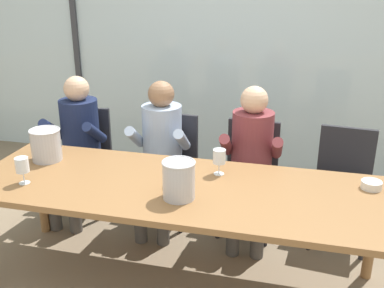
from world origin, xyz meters
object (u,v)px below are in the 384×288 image
Objects in this scene: chair_left_of_center at (170,159)px; person_maroon_top at (251,154)px; tasting_bowl at (371,185)px; chair_center at (250,168)px; chair_near_curtain at (85,151)px; chair_right_of_center at (343,177)px; wine_glass_by_left_taster at (180,166)px; ice_bucket_primary at (46,144)px; wine_glass_center_pour at (22,166)px; dining_table at (179,194)px; person_pale_blue_shirt at (160,146)px; wine_glass_near_bucket at (219,158)px; ice_bucket_secondary at (179,179)px; person_navy_polo at (77,138)px.

chair_left_of_center is 0.73× the size of person_maroon_top.
chair_center is at bearing 142.47° from tasting_bowl.
chair_near_curtain and chair_center have the same top height.
chair_center and chair_right_of_center have the same top height.
chair_center is 5.07× the size of wine_glass_by_left_taster.
chair_near_curtain is 3.84× the size of ice_bucket_primary.
wine_glass_by_left_taster and wine_glass_center_pour have the same top height.
dining_table is 3.05× the size of chair_left_of_center.
ice_bucket_primary reaches higher than chair_left_of_center.
person_maroon_top is at bearing 62.65° from wine_glass_by_left_taster.
person_pale_blue_shirt is 6.91× the size of wine_glass_by_left_taster.
ice_bucket_primary is 1.24m from wine_glass_near_bucket.
person_maroon_top reaches higher than ice_bucket_primary.
dining_table is 3.05× the size of chair_near_curtain.
dining_table is 1.00m from wine_glass_center_pour.
chair_left_of_center is 1.06m from ice_bucket_primary.
chair_near_curtain is 0.79m from ice_bucket_primary.
chair_left_of_center is 1.40m from chair_right_of_center.
tasting_bowl is at bearing -19.44° from chair_left_of_center.
person_maroon_top reaches higher than wine_glass_near_bucket.
chair_center is 1.00× the size of chair_right_of_center.
wine_glass_center_pour is (-2.13, -0.45, 0.09)m from tasting_bowl.
person_pale_blue_shirt is at bearing 162.28° from tasting_bowl.
chair_left_of_center is at bearing 163.00° from person_maroon_top.
person_maroon_top is at bearing 72.85° from wine_glass_near_bucket.
chair_right_of_center is at bearing 3.03° from chair_left_of_center.
person_pale_blue_shirt is 0.81m from wine_glass_by_left_taster.
wine_glass_near_bucket is (1.33, -0.65, 0.33)m from chair_near_curtain.
ice_bucket_secondary reaches higher than wine_glass_center_pour.
chair_near_curtain is 5.07× the size of wine_glass_by_left_taster.
person_pale_blue_shirt is at bearing 114.53° from ice_bucket_secondary.
dining_table is 15.47× the size of wine_glass_center_pour.
tasting_bowl is at bearing 0.89° from wine_glass_near_bucket.
chair_left_of_center is (-0.33, 0.90, -0.15)m from dining_table.
chair_right_of_center is at bearing 39.15° from dining_table.
chair_center is at bearing 68.02° from dining_table.
chair_left_of_center and chair_right_of_center have the same top height.
chair_near_curtain is at bearing 95.60° from person_navy_polo.
chair_left_of_center is 5.07× the size of wine_glass_near_bucket.
chair_near_curtain is at bearing -174.46° from chair_right_of_center.
chair_near_curtain is 1.45m from wine_glass_by_left_taster.
dining_table is 1.06m from ice_bucket_primary.
chair_near_curtain is 1.47m from chair_center.
chair_right_of_center is 6.99× the size of tasting_bowl.
person_pale_blue_shirt is 9.52× the size of tasting_bowl.
person_pale_blue_shirt is at bearing 138.76° from wine_glass_near_bucket.
ice_bucket_primary is 1.32× the size of wine_glass_by_left_taster.
person_pale_blue_shirt is 6.91× the size of wine_glass_center_pour.
wine_glass_near_bucket is at bearing -110.59° from person_maroon_top.
chair_right_of_center is 2.24m from ice_bucket_primary.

